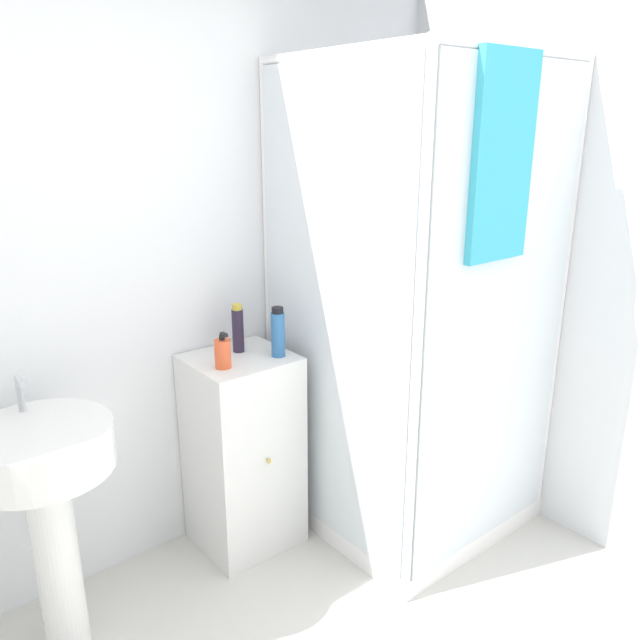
{
  "coord_description": "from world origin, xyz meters",
  "views": [
    {
      "loc": [
        -0.79,
        -0.61,
        1.8
      ],
      "look_at": [
        0.6,
        1.1,
        1.11
      ],
      "focal_mm": 35.0,
      "sensor_mm": 36.0,
      "label": 1
    }
  ],
  "objects_px": {
    "soap_dispenser": "(223,353)",
    "shampoo_bottle_blue": "(278,333)",
    "sink": "(46,487)",
    "shampoo_bottle_tall_black": "(238,329)"
  },
  "relations": [
    {
      "from": "soap_dispenser",
      "to": "shampoo_bottle_blue",
      "type": "distance_m",
      "value": 0.25
    },
    {
      "from": "shampoo_bottle_blue",
      "to": "sink",
      "type": "bearing_deg",
      "value": -179.01
    },
    {
      "from": "shampoo_bottle_tall_black",
      "to": "shampoo_bottle_blue",
      "type": "bearing_deg",
      "value": -56.72
    },
    {
      "from": "soap_dispenser",
      "to": "sink",
      "type": "bearing_deg",
      "value": -176.15
    },
    {
      "from": "shampoo_bottle_tall_black",
      "to": "sink",
      "type": "bearing_deg",
      "value": -169.04
    },
    {
      "from": "sink",
      "to": "shampoo_bottle_blue",
      "type": "relative_size",
      "value": 4.74
    },
    {
      "from": "shampoo_bottle_blue",
      "to": "shampoo_bottle_tall_black",
      "type": "bearing_deg",
      "value": 123.28
    },
    {
      "from": "sink",
      "to": "shampoo_bottle_blue",
      "type": "distance_m",
      "value": 1.02
    },
    {
      "from": "sink",
      "to": "soap_dispenser",
      "type": "xyz_separation_m",
      "value": [
        0.72,
        0.05,
        0.29
      ]
    },
    {
      "from": "soap_dispenser",
      "to": "shampoo_bottle_blue",
      "type": "relative_size",
      "value": 0.7
    }
  ]
}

